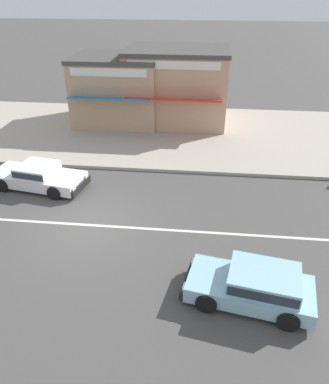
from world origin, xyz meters
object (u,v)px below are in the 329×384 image
Objects in this scene: shopfront_mid_block at (118,88)px; shopfront_corner_warung at (177,85)px; hatchback_pale_blue_2 at (255,285)px; sedan_white_0 at (38,176)px.

shopfront_corner_warung is at bearing 4.96° from shopfront_mid_block.
hatchback_pale_blue_2 is 15.58m from shopfront_corner_warung.
hatchback_pale_blue_2 is at bearing -33.87° from sedan_white_0.
sedan_white_0 is 10.81m from shopfront_corner_warung.
shopfront_corner_warung reaches higher than shopfront_mid_block.
sedan_white_0 is at bearing -120.03° from shopfront_corner_warung.
shopfront_corner_warung is 1.16× the size of shopfront_mid_block.
hatchback_pale_blue_2 is at bearing -77.27° from shopfront_corner_warung.
sedan_white_0 is 1.15× the size of hatchback_pale_blue_2.
hatchback_pale_blue_2 is 0.73× the size of shopfront_mid_block.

